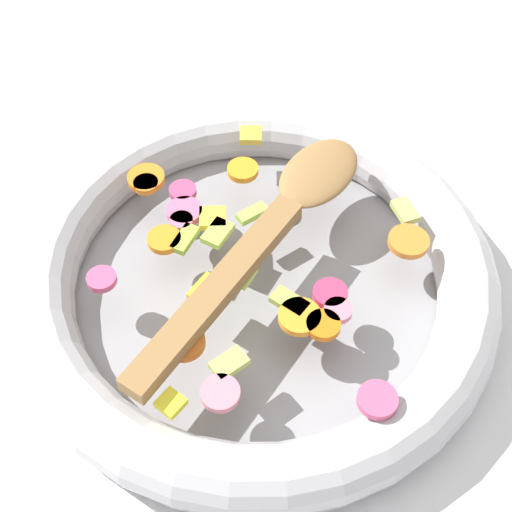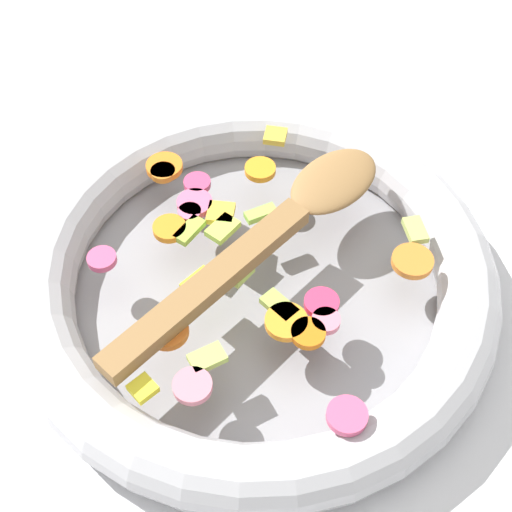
% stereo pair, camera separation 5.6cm
% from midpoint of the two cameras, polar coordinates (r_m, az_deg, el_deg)
% --- Properties ---
extents(ground_plane, '(4.00, 4.00, 0.00)m').
position_cam_midpoint_polar(ground_plane, '(0.60, -2.67, -3.10)').
color(ground_plane, silver).
extents(skillet, '(0.39, 0.39, 0.05)m').
position_cam_midpoint_polar(skillet, '(0.59, -2.75, -1.86)').
color(skillet, gray).
rests_on(skillet, ground_plane).
extents(chopped_vegetables, '(0.27, 0.31, 0.01)m').
position_cam_midpoint_polar(chopped_vegetables, '(0.56, -3.74, -0.58)').
color(chopped_vegetables, orange).
rests_on(chopped_vegetables, skillet).
extents(wooden_spoon, '(0.28, 0.17, 0.01)m').
position_cam_midpoint_polar(wooden_spoon, '(0.57, -1.33, 2.41)').
color(wooden_spoon, olive).
rests_on(wooden_spoon, chopped_vegetables).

